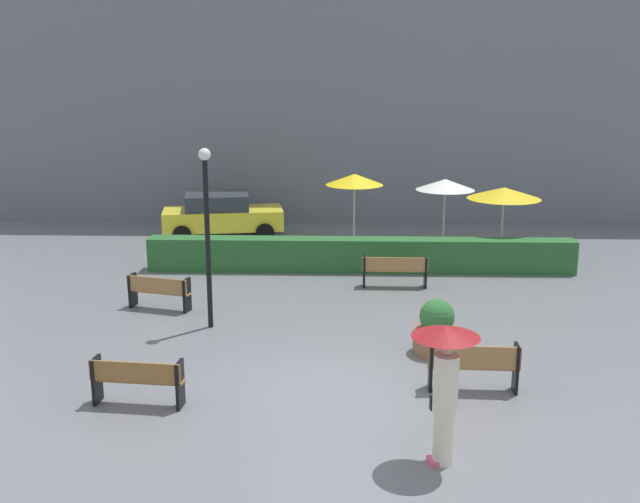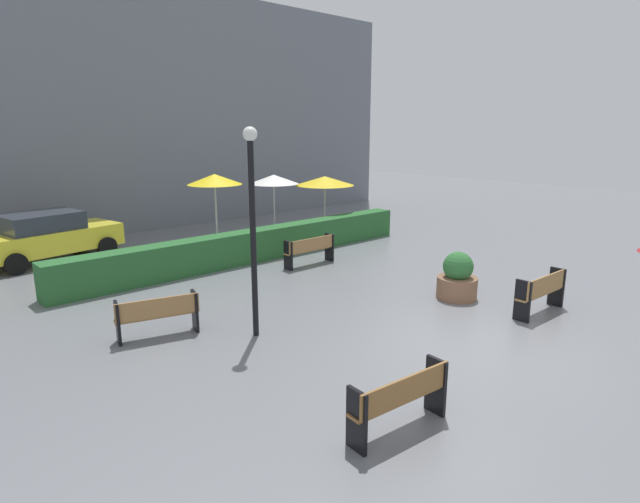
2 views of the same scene
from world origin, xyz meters
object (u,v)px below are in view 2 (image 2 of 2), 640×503
Objects in this scene: parked_car at (47,236)px; bench_near_left at (401,398)px; planter_pot at (457,279)px; patio_umbrella_white at (274,179)px; bench_far_left at (158,314)px; lamp_post at (252,213)px; patio_umbrella_yellow at (215,179)px; bench_back_row at (310,249)px; bench_near_right at (542,291)px; patio_umbrella_yellow_far at (325,181)px.

bench_near_left is at bearing -87.22° from parked_car.
planter_pot reaches higher than bench_near_left.
patio_umbrella_white is 8.00m from parked_car.
lamp_post reaches higher than bench_far_left.
bench_near_left is at bearing -80.23° from bench_far_left.
patio_umbrella_white is (1.30, 9.05, 1.72)m from planter_pot.
patio_umbrella_white is 0.54× the size of parked_car.
patio_umbrella_yellow reaches higher than bench_far_left.
parked_car reaches higher than bench_near_left.
bench_back_row is 1.06× the size of bench_near_right.
patio_umbrella_white is at bearing 65.96° from bench_back_row.
bench_back_row is 0.68× the size of patio_umbrella_yellow.
bench_back_row is 4.88m from patio_umbrella_white.
lamp_post is (-5.09, 1.48, 2.04)m from planter_pot.
patio_umbrella_yellow_far is 0.52× the size of parked_car.
patio_umbrella_white is at bearing 85.60° from bench_near_right.
patio_umbrella_yellow is at bearing 101.02° from planter_pot.
lamp_post is at bearing 163.82° from planter_pot.
bench_near_right is 1.03× the size of bench_far_left.
patio_umbrella_white is 1.04× the size of patio_umbrella_yellow_far.
patio_umbrella_white reaches higher than parked_car.
patio_umbrella_white reaches higher than bench_near_left.
patio_umbrella_white is (6.40, 7.57, -0.32)m from lamp_post.
bench_near_right reaches higher than bench_back_row.
patio_umbrella_white reaches higher than bench_back_row.
lamp_post is at bearing -130.19° from patio_umbrella_white.
planter_pot is 0.45× the size of patio_umbrella_yellow.
bench_back_row reaches higher than bench_near_left.
patio_umbrella_white is (6.97, 11.79, 1.71)m from bench_near_left.
lamp_post is (-5.55, 3.41, 2.00)m from bench_near_right.
planter_pot is 5.68m from lamp_post.
bench_far_left is at bearing -141.41° from patio_umbrella_white.
bench_back_row is 6.01m from lamp_post.
bench_near_left is 13.72m from parked_car.
patio_umbrella_yellow is 3.02m from patio_umbrella_white.
bench_far_left is at bearing -91.93° from parked_car.
parked_car is (-9.31, 2.98, -1.32)m from patio_umbrella_yellow_far.
planter_pot is 0.27× the size of parked_car.
patio_umbrella_white is at bearing 59.40° from bench_near_left.
bench_near_right is 1.44× the size of planter_pot.
patio_umbrella_yellow reaches higher than parked_car.
bench_near_left is 13.80m from patio_umbrella_white.
bench_far_left is at bearing 99.77° from bench_near_left.
bench_near_left is at bearing -128.89° from patio_umbrella_yellow_far.
patio_umbrella_yellow is (4.02, 11.21, 1.95)m from bench_near_left.
planter_pot is at bearing -59.98° from parked_car.
bench_near_right is at bearing -81.49° from bench_back_row.
bench_near_left is 13.87m from patio_umbrella_yellow_far.
bench_near_right is at bearing -104.27° from patio_umbrella_yellow_far.
patio_umbrella_white is (0.85, 10.98, 1.68)m from bench_near_right.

